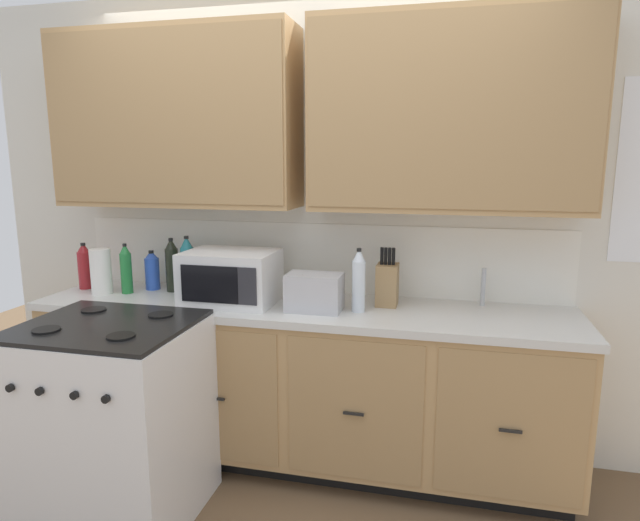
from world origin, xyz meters
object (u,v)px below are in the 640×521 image
at_px(knife_block, 387,284).
at_px(paper_towel_roll, 101,271).
at_px(bottle_teal, 188,266).
at_px(bottle_red, 85,266).
at_px(stove_range, 114,420).
at_px(microwave, 231,277).
at_px(bottle_dark, 172,265).
at_px(bottle_green, 126,269).
at_px(bottle_blue, 152,270).
at_px(bottle_clear, 359,281).
at_px(toaster, 314,292).

distance_m(knife_block, paper_towel_roll, 1.62).
bearing_deg(knife_block, bottle_teal, -178.86).
bearing_deg(bottle_red, stove_range, -48.24).
distance_m(microwave, bottle_teal, 0.34).
xyz_separation_m(paper_towel_roll, bottle_dark, (0.36, 0.15, 0.02)).
xyz_separation_m(paper_towel_roll, bottle_green, (0.13, 0.05, 0.01)).
bearing_deg(bottle_blue, bottle_teal, -11.23).
height_order(paper_towel_roll, bottle_clear, bottle_clear).
bearing_deg(bottle_teal, bottle_green, -169.14).
bearing_deg(bottle_red, bottle_dark, 6.23).
bearing_deg(stove_range, bottle_red, 131.76).
xyz_separation_m(stove_range, paper_towel_roll, (-0.44, 0.60, 0.56)).
bearing_deg(knife_block, bottle_green, -176.54).
bearing_deg(bottle_dark, bottle_blue, 174.38).
bearing_deg(bottle_blue, bottle_clear, -8.33).
bearing_deg(bottle_teal, stove_range, -93.46).
bearing_deg(toaster, bottle_green, 175.04).
distance_m(bottle_blue, bottle_green, 0.15).
bearing_deg(microwave, toaster, -5.31).
height_order(knife_block, bottle_red, knife_block).
xyz_separation_m(bottle_red, bottle_green, (0.31, -0.05, 0.01)).
relative_size(stove_range, bottle_green, 3.29).
bearing_deg(bottle_red, bottle_blue, 10.26).
height_order(stove_range, bottle_blue, bottle_blue).
relative_size(stove_range, bottle_dark, 3.03).
height_order(toaster, bottle_green, bottle_green).
distance_m(stove_range, bottle_red, 1.08).
bearing_deg(microwave, knife_block, 10.00).
bearing_deg(toaster, microwave, 174.69).
bearing_deg(bottle_green, stove_range, -64.38).
relative_size(toaster, bottle_green, 0.97).
bearing_deg(bottle_teal, microwave, -21.25).
relative_size(bottle_blue, bottle_green, 0.81).
distance_m(toaster, bottle_red, 1.45).
height_order(toaster, knife_block, knife_block).
bearing_deg(paper_towel_roll, toaster, -2.35).
relative_size(stove_range, bottle_teal, 2.84).
bearing_deg(bottle_clear, bottle_green, 177.18).
bearing_deg(bottle_red, microwave, -5.91).
bearing_deg(toaster, bottle_teal, 168.08).
xyz_separation_m(knife_block, bottle_red, (-1.79, -0.04, 0.02)).
bearing_deg(stove_range, bottle_teal, 86.54).
bearing_deg(knife_block, microwave, -170.00).
bearing_deg(microwave, bottle_blue, 163.13).
distance_m(stove_range, microwave, 0.90).
bearing_deg(bottle_green, paper_towel_roll, -160.56).
relative_size(toaster, bottle_teal, 0.84).
bearing_deg(bottle_teal, bottle_clear, -7.58).
xyz_separation_m(stove_range, bottle_clear, (1.05, 0.58, 0.59)).
bearing_deg(bottle_dark, bottle_clear, -8.66).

